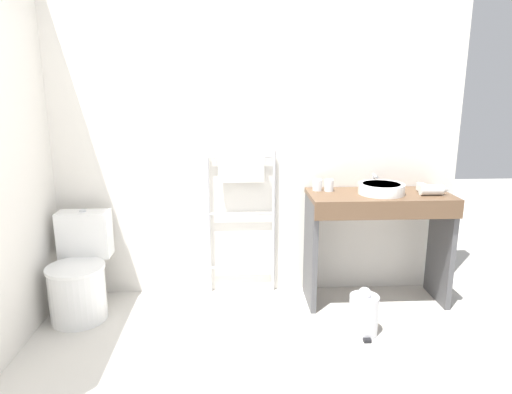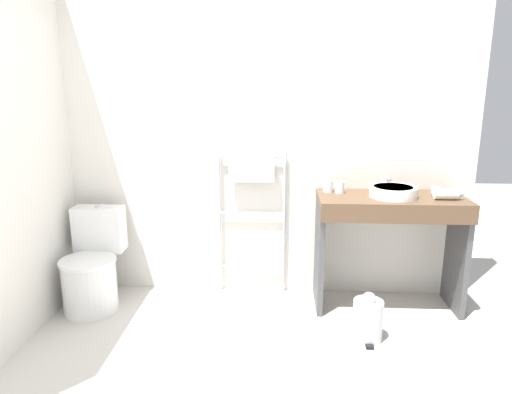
# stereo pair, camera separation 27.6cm
# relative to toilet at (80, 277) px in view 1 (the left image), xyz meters

# --- Properties ---
(wall_back) EXTENTS (3.28, 0.12, 2.57)m
(wall_back) POSITION_rel_toilet_xyz_m (1.27, 0.43, 0.98)
(wall_back) COLOR silver
(wall_back) RESTS_ON ground_plane
(toilet) EXTENTS (0.41, 0.55, 0.75)m
(toilet) POSITION_rel_toilet_xyz_m (0.00, 0.00, 0.00)
(toilet) COLOR white
(toilet) RESTS_ON ground_plane
(towel_radiator) EXTENTS (0.54, 0.06, 1.17)m
(towel_radiator) POSITION_rel_toilet_xyz_m (1.19, 0.32, 0.55)
(towel_radiator) COLOR silver
(towel_radiator) RESTS_ON ground_plane
(vanity_counter) EXTENTS (1.06, 0.48, 0.87)m
(vanity_counter) POSITION_rel_toilet_xyz_m (2.22, 0.11, 0.30)
(vanity_counter) COLOR brown
(vanity_counter) RESTS_ON ground_plane
(sink_basin) EXTENTS (0.34, 0.34, 0.08)m
(sink_basin) POSITION_rel_toilet_xyz_m (2.23, 0.11, 0.61)
(sink_basin) COLOR white
(sink_basin) RESTS_ON vanity_counter
(faucet) EXTENTS (0.02, 0.10, 0.11)m
(faucet) POSITION_rel_toilet_xyz_m (2.23, 0.29, 0.64)
(faucet) COLOR silver
(faucet) RESTS_ON vanity_counter
(cup_near_wall) EXTENTS (0.07, 0.07, 0.08)m
(cup_near_wall) POSITION_rel_toilet_xyz_m (1.77, 0.25, 0.61)
(cup_near_wall) COLOR white
(cup_near_wall) RESTS_ON vanity_counter
(cup_near_edge) EXTENTS (0.07, 0.07, 0.09)m
(cup_near_edge) POSITION_rel_toilet_xyz_m (1.86, 0.22, 0.61)
(cup_near_edge) COLOR white
(cup_near_edge) RESTS_ON vanity_counter
(hair_dryer) EXTENTS (0.22, 0.17, 0.08)m
(hair_dryer) POSITION_rel_toilet_xyz_m (2.59, 0.07, 0.61)
(hair_dryer) COLOR white
(hair_dryer) RESTS_ON vanity_counter
(trash_bin) EXTENTS (0.20, 0.23, 0.34)m
(trash_bin) POSITION_rel_toilet_xyz_m (2.00, -0.37, -0.15)
(trash_bin) COLOR silver
(trash_bin) RESTS_ON ground_plane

